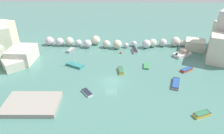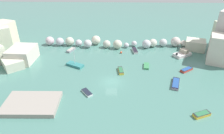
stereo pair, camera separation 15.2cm
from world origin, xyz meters
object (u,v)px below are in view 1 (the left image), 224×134
(moored_boat_3, at_px, (176,83))
(moored_boat_9, at_px, (146,66))
(moored_boat_0, at_px, (75,65))
(moored_boat_1, at_px, (12,106))
(moored_boat_7, at_px, (87,92))
(channel_buoy, at_px, (121,52))
(moored_boat_6, at_px, (121,71))
(moored_boat_8, at_px, (186,69))
(moored_boat_2, at_px, (135,51))
(stone_dock, at_px, (32,104))
(moored_boat_10, at_px, (183,53))
(moored_boat_5, at_px, (202,114))
(moored_boat_4, at_px, (71,50))

(moored_boat_3, distance_m, moored_boat_9, 9.16)
(moored_boat_0, relative_size, moored_boat_1, 1.23)
(moored_boat_3, relative_size, moored_boat_7, 1.66)
(channel_buoy, height_order, moored_boat_6, channel_buoy)
(moored_boat_7, distance_m, moored_boat_8, 23.96)
(moored_boat_2, bearing_deg, moored_boat_0, -66.97)
(moored_boat_7, height_order, moored_boat_8, moored_boat_8)
(moored_boat_2, distance_m, moored_boat_3, 17.71)
(moored_boat_7, height_order, moored_boat_9, moored_boat_7)
(moored_boat_1, xyz_separation_m, moored_boat_9, (25.59, 15.71, -0.08))
(stone_dock, bearing_deg, moored_boat_10, 33.30)
(stone_dock, relative_size, moored_boat_3, 2.08)
(moored_boat_5, bearing_deg, channel_buoy, -82.87)
(channel_buoy, relative_size, moored_boat_8, 0.17)
(moored_boat_1, bearing_deg, moored_boat_3, 152.89)
(moored_boat_6, bearing_deg, moored_boat_7, 134.74)
(moored_boat_8, relative_size, moored_boat_10, 0.64)
(moored_boat_2, bearing_deg, channel_buoy, -79.46)
(moored_boat_1, bearing_deg, moored_boat_2, -175.91)
(moored_boat_3, bearing_deg, moored_boat_1, -57.57)
(channel_buoy, bearing_deg, moored_boat_8, -30.60)
(channel_buoy, relative_size, moored_boat_9, 0.19)
(moored_boat_1, xyz_separation_m, moored_boat_3, (30.78, 8.16, -0.00))
(moored_boat_5, xyz_separation_m, moored_boat_8, (1.79, 15.23, -0.03))
(channel_buoy, distance_m, moored_boat_6, 9.89)
(moored_boat_3, height_order, moored_boat_5, moored_boat_5)
(moored_boat_0, distance_m, moored_boat_3, 23.64)
(stone_dock, bearing_deg, moored_boat_4, 84.60)
(moored_boat_1, distance_m, moored_boat_6, 23.43)
(moored_boat_1, height_order, moored_boat_2, moored_boat_2)
(moored_boat_6, bearing_deg, channel_buoy, -8.57)
(moored_boat_3, distance_m, moored_boat_8, 7.11)
(moored_boat_2, xyz_separation_m, moored_boat_9, (2.22, -8.54, -0.11))
(moored_boat_5, bearing_deg, moored_boat_0, -55.98)
(moored_boat_7, height_order, moored_boat_10, moored_boat_10)
(moored_boat_2, height_order, moored_boat_3, moored_boat_2)
(moored_boat_3, height_order, moored_boat_9, moored_boat_3)
(moored_boat_5, distance_m, moored_boat_9, 18.38)
(moored_boat_7, relative_size, moored_boat_8, 0.85)
(moored_boat_2, relative_size, moored_boat_3, 0.78)
(moored_boat_2, distance_m, moored_boat_7, 22.36)
(moored_boat_4, bearing_deg, moored_boat_1, -168.61)
(moored_boat_0, bearing_deg, moored_boat_7, 139.69)
(moored_boat_3, relative_size, moored_boat_9, 1.52)
(moored_boat_4, relative_size, moored_boat_5, 1.01)
(moored_boat_2, relative_size, moored_boat_4, 1.13)
(moored_boat_0, relative_size, moored_boat_3, 1.06)
(moored_boat_0, height_order, moored_boat_8, moored_boat_0)
(moored_boat_6, bearing_deg, moored_boat_2, -27.28)
(moored_boat_6, bearing_deg, stone_dock, 120.44)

